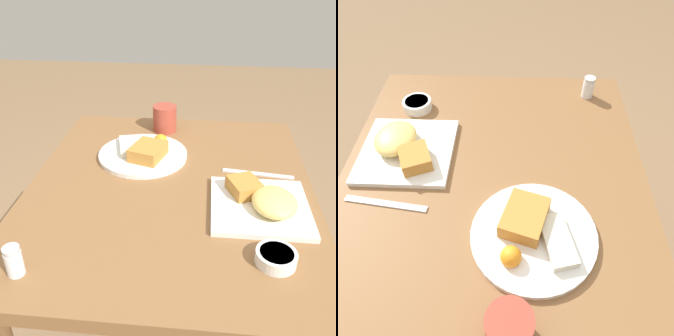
% 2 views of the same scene
% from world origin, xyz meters
% --- Properties ---
extents(ground_plane, '(8.00, 8.00, 0.00)m').
position_xyz_m(ground_plane, '(0.00, 0.00, 0.00)').
color(ground_plane, '#846647').
extents(dining_table, '(0.92, 0.78, 0.77)m').
position_xyz_m(dining_table, '(0.00, 0.00, 0.66)').
color(dining_table, brown).
rests_on(dining_table, ground_plane).
extents(plate_square_near, '(0.24, 0.24, 0.06)m').
position_xyz_m(plate_square_near, '(-0.09, -0.24, 0.79)').
color(plate_square_near, white).
rests_on(plate_square_near, dining_table).
extents(plate_oval_far, '(0.27, 0.27, 0.05)m').
position_xyz_m(plate_oval_far, '(0.15, 0.10, 0.78)').
color(plate_oval_far, white).
rests_on(plate_oval_far, dining_table).
extents(sauce_ramekin, '(0.09, 0.09, 0.03)m').
position_xyz_m(sauce_ramekin, '(-0.28, -0.25, 0.78)').
color(sauce_ramekin, white).
rests_on(sauce_ramekin, dining_table).
extents(salt_shaker, '(0.04, 0.04, 0.07)m').
position_xyz_m(salt_shaker, '(-0.36, 0.28, 0.79)').
color(salt_shaker, white).
rests_on(salt_shaker, dining_table).
extents(butter_knife, '(0.04, 0.20, 0.00)m').
position_xyz_m(butter_knife, '(0.08, -0.25, 0.77)').
color(butter_knife, silver).
rests_on(butter_knife, dining_table).
extents(coffee_mug, '(0.08, 0.08, 0.09)m').
position_xyz_m(coffee_mug, '(0.36, 0.05, 0.81)').
color(coffee_mug, '#9E3D2D').
rests_on(coffee_mug, dining_table).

